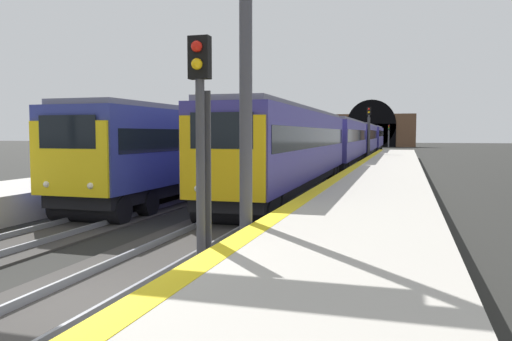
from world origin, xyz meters
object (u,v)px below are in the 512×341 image
train_adjacent_platform (264,142)px  railway_signal_mid (369,131)px  railway_signal_far (389,134)px  train_main_approaching (354,139)px  catenary_mast_near (257,126)px  railway_signal_near (201,143)px  overhead_signal_gantry (79,16)px

train_adjacent_platform → railway_signal_mid: (15.71, -6.06, 0.88)m
railway_signal_far → train_main_approaching: bearing=-1.9°
train_adjacent_platform → catenary_mast_near: bearing=-161.4°
train_main_approaching → catenary_mast_near: catenary_mast_near is taller
train_main_approaching → railway_signal_mid: size_ratio=14.77×
railway_signal_mid → catenary_mast_near: catenary_mast_near is taller
railway_signal_near → overhead_signal_gantry: 5.29m
train_adjacent_platform → catenary_mast_near: size_ratio=5.90×
railway_signal_mid → train_main_approaching: bearing=-154.7°
overhead_signal_gantry → catenary_mast_near: overhead_signal_gantry is taller
train_adjacent_platform → railway_signal_far: size_ratio=9.14×
train_adjacent_platform → railway_signal_near: 26.69m
railway_signal_near → railway_signal_mid: railway_signal_mid is taller
train_main_approaching → railway_signal_far: size_ratio=17.08×
train_main_approaching → overhead_signal_gantry: overhead_signal_gantry is taller
train_adjacent_platform → overhead_signal_gantry: (-23.92, -2.15, 3.35)m
railway_signal_near → railway_signal_mid: size_ratio=0.85×
railway_signal_near → catenary_mast_near: 47.96m
catenary_mast_near → train_main_approaching: bearing=-94.6°
railway_signal_mid → catenary_mast_near: bearing=-110.1°
overhead_signal_gantry → railway_signal_far: bearing=-2.3°
train_main_approaching → railway_signal_mid: (-3.71, -1.75, 0.85)m
train_main_approaching → railway_signal_mid: railway_signal_mid is taller
railway_signal_mid → overhead_signal_gantry: 39.89m
train_adjacent_platform → railway_signal_near: train_adjacent_platform is taller
railway_signal_far → catenary_mast_near: catenary_mast_near is taller
train_adjacent_platform → train_main_approaching: bearing=168.4°
railway_signal_mid → railway_signal_far: (56.56, 0.00, -0.30)m
train_main_approaching → train_adjacent_platform: train_adjacent_platform is taller
railway_signal_near → overhead_signal_gantry: overhead_signal_gantry is taller
train_main_approaching → catenary_mast_near: size_ratio=11.03×
railway_signal_mid → catenary_mast_near: (4.58, 12.54, 0.59)m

